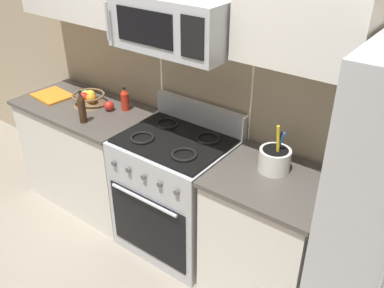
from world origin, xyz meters
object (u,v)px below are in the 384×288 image
object	(u,v)px
microwave	(175,22)
bottle_hot_sauce	(125,100)
fruit_basket	(89,98)
utensil_crock	(275,159)
bottle_soy	(82,108)
range_oven	(176,192)
apple_loose	(109,106)
cutting_board	(52,96)

from	to	relation	value
microwave	bottle_hot_sauce	bearing A→B (deg)	168.70
fruit_basket	utensil_crock	bearing A→B (deg)	1.40
fruit_basket	bottle_soy	bearing A→B (deg)	-48.84
range_oven	fruit_basket	size ratio (longest dim) A/B	4.14
range_oven	microwave	world-z (taller)	microwave
apple_loose	bottle_soy	distance (m)	0.26
microwave	utensil_crock	distance (m)	1.02
microwave	fruit_basket	distance (m)	1.19
microwave	fruit_basket	xyz separation A→B (m)	(-0.93, 0.02, -0.75)
fruit_basket	apple_loose	world-z (taller)	fruit_basket
apple_loose	bottle_soy	world-z (taller)	bottle_soy
range_oven	microwave	xyz separation A→B (m)	(-0.00, 0.03, 1.24)
utensil_crock	apple_loose	size ratio (longest dim) A/B	4.06
utensil_crock	cutting_board	xyz separation A→B (m)	(-2.01, -0.12, -0.07)
microwave	bottle_soy	bearing A→B (deg)	-163.54
apple_loose	bottle_hot_sauce	size ratio (longest dim) A/B	0.41
cutting_board	bottle_hot_sauce	xyz separation A→B (m)	(0.68, 0.19, 0.08)
bottle_hot_sauce	bottle_soy	world-z (taller)	bottle_soy
microwave	bottle_hot_sauce	xyz separation A→B (m)	(-0.62, 0.12, -0.72)
utensil_crock	cutting_board	world-z (taller)	utensil_crock
range_oven	fruit_basket	world-z (taller)	range_oven
fruit_basket	bottle_hot_sauce	xyz separation A→B (m)	(0.30, 0.11, 0.03)
microwave	utensil_crock	size ratio (longest dim) A/B	2.41
utensil_crock	fruit_basket	xyz separation A→B (m)	(-1.64, -0.04, -0.02)
apple_loose	fruit_basket	bearing A→B (deg)	-174.09
apple_loose	cutting_board	size ratio (longest dim) A/B	0.25
bottle_hot_sauce	apple_loose	bearing A→B (deg)	-137.53
range_oven	apple_loose	world-z (taller)	range_oven
range_oven	apple_loose	bearing A→B (deg)	174.75
range_oven	cutting_board	world-z (taller)	range_oven
bottle_soy	range_oven	bearing A→B (deg)	14.43
range_oven	bottle_hot_sauce	distance (m)	0.83
cutting_board	bottle_hot_sauce	bearing A→B (deg)	15.30
range_oven	bottle_hot_sauce	world-z (taller)	bottle_hot_sauce
bottle_hot_sauce	microwave	bearing A→B (deg)	-11.30
fruit_basket	cutting_board	world-z (taller)	fruit_basket
microwave	cutting_board	world-z (taller)	microwave
utensil_crock	cutting_board	distance (m)	2.01
bottle_hot_sauce	range_oven	bearing A→B (deg)	-13.73
microwave	bottle_hot_sauce	world-z (taller)	microwave
range_oven	utensil_crock	bearing A→B (deg)	6.80
fruit_basket	bottle_soy	distance (m)	0.31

